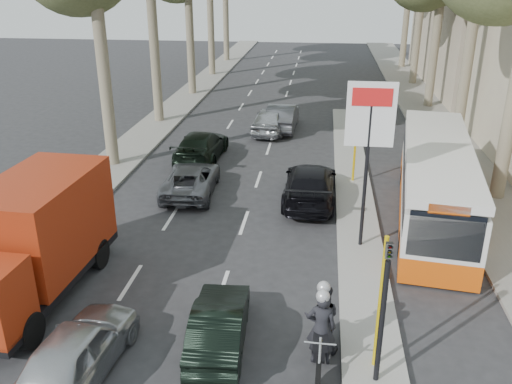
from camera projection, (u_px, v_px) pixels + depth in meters
ground at (243, 333)px, 13.98m from camera, size 120.00×120.00×0.00m
sidewalk_right at (425, 110)px, 35.92m from camera, size 3.20×70.00×0.12m
median_left at (191, 93)px, 40.55m from camera, size 2.40×64.00×0.12m
traffic_island at (353, 182)px, 23.67m from camera, size 1.50×26.00×0.16m
billboard at (368, 143)px, 16.79m from camera, size 1.50×12.10×5.60m
traffic_light_island at (385, 291)px, 11.29m from camera, size 0.16×0.41×3.60m
silver_hatchback at (78, 350)px, 12.32m from camera, size 1.94×4.06×1.34m
dark_hatchback at (219, 324)px, 13.33m from camera, size 1.50×3.71×1.20m
queue_car_a at (191, 179)px, 22.48m from camera, size 2.25×4.49×1.22m
queue_car_b at (310, 184)px, 21.67m from camera, size 2.11×5.05×1.46m
queue_car_c at (271, 120)px, 30.80m from camera, size 2.08×4.48×1.49m
queue_car_d at (282, 117)px, 31.47m from camera, size 1.74×4.62×1.51m
queue_car_e at (201, 146)px, 26.41m from camera, size 2.12×4.91×1.41m
red_truck at (33, 239)px, 15.05m from camera, size 2.63×6.32×3.32m
city_bus at (435, 180)px, 19.99m from camera, size 3.68×10.87×2.81m
motorcycle at (321, 325)px, 12.73m from camera, size 0.88×2.43×2.06m
pedestrian_near at (451, 167)px, 22.50m from camera, size 1.18×1.15×1.89m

